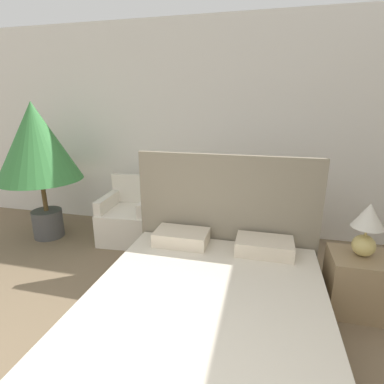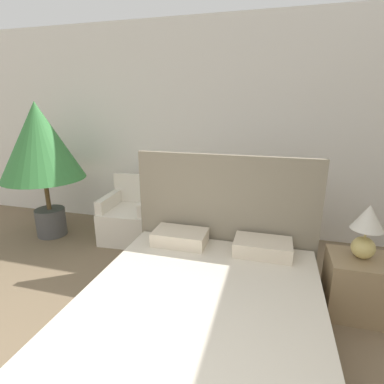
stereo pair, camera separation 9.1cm
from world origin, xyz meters
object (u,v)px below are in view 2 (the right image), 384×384
Objects in this scene: potted_palm at (40,146)px; nightstand at (356,285)px; table_lamp at (367,228)px; bed at (201,315)px; armchair_near_window_left at (130,219)px; armchair_near_window_right at (206,228)px.

nightstand is (3.79, -0.67, -1.01)m from potted_palm.
nightstand is 0.55m from table_lamp.
bed is 2.65× the size of armchair_near_window_left.
table_lamp reaches higher than nightstand.
armchair_near_window_right is (-0.34, 1.62, 0.01)m from bed.
nightstand is (1.58, -0.88, -0.01)m from armchair_near_window_right.
armchair_near_window_right is at bearing -4.08° from armchair_near_window_left.
table_lamp is (0.01, 0.02, 0.55)m from nightstand.
armchair_near_window_left is at bearing -178.53° from armchair_near_window_right.
potted_palm is at bearing 170.32° from table_lamp.
armchair_near_window_right is 1.75× the size of table_lamp.
armchair_near_window_left is 2.84m from table_lamp.
bed is 1.21× the size of potted_palm.
potted_palm is 3.88m from table_lamp.
nightstand is at bearing -22.41° from armchair_near_window_left.
table_lamp reaches higher than armchair_near_window_left.
bed is 1.45m from nightstand.
bed is 4.65× the size of table_lamp.
armchair_near_window_left is (-1.41, 1.62, 0.01)m from bed.
potted_palm is at bearing 151.09° from bed.
bed is 1.56m from table_lamp.
potted_palm reaches higher than nightstand.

